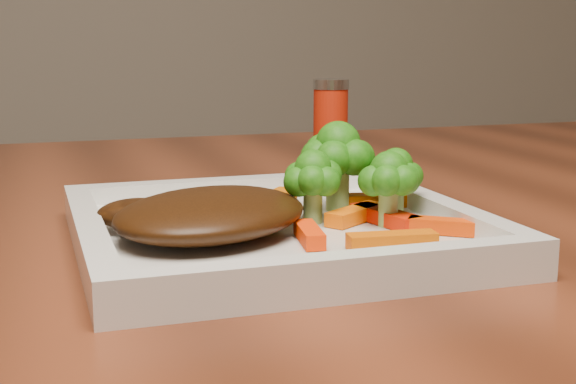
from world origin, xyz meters
name	(u,v)px	position (x,y,z in m)	size (l,w,h in m)	color
plate	(274,236)	(-0.10, -0.28, 0.76)	(0.27, 0.27, 0.01)	silver
steak	(211,214)	(-0.14, -0.29, 0.78)	(0.15, 0.11, 0.03)	#391C08
broccoli_0	(338,165)	(-0.03, -0.24, 0.80)	(0.06, 0.06, 0.07)	#125C0F
broccoli_1	(396,173)	(0.00, -0.27, 0.79)	(0.05, 0.05, 0.06)	#237713
broccoli_2	(389,185)	(-0.02, -0.30, 0.79)	(0.05, 0.05, 0.06)	#3D7413
broccoli_3	(313,180)	(-0.07, -0.28, 0.79)	(0.05, 0.05, 0.06)	#126310
carrot_0	(392,241)	(-0.04, -0.36, 0.77)	(0.06, 0.02, 0.01)	#CF5503
carrot_1	(447,226)	(0.01, -0.34, 0.77)	(0.05, 0.01, 0.01)	#E03903
carrot_2	(309,234)	(-0.09, -0.33, 0.77)	(0.05, 0.01, 0.01)	#FD3404
carrot_3	(383,200)	(0.00, -0.24, 0.77)	(0.06, 0.02, 0.01)	#C84E03
carrot_4	(274,200)	(-0.08, -0.21, 0.77)	(0.06, 0.02, 0.01)	#CC5B03
carrot_5	(385,217)	(-0.02, -0.30, 0.77)	(0.06, 0.02, 0.01)	red
carrot_6	(356,214)	(-0.04, -0.28, 0.77)	(0.06, 0.02, 0.01)	#FF6304
spice_shaker	(331,117)	(0.10, 0.11, 0.80)	(0.04, 0.04, 0.09)	#BA200A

